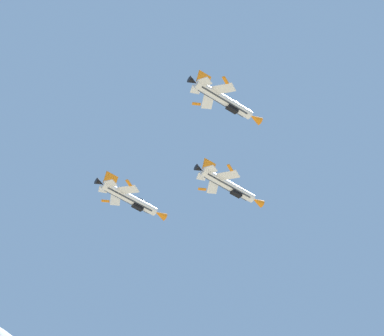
% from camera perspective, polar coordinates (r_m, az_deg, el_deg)
% --- Properties ---
extents(fighter_jet_lead, '(12.48, 12.51, 4.67)m').
position_cam_1_polar(fighter_jet_lead, '(179.87, 2.27, -1.08)').
color(fighter_jet_lead, white).
extents(fighter_jet_left_wing, '(12.41, 12.43, 4.93)m').
position_cam_1_polar(fighter_jet_left_wing, '(180.80, -3.77, -1.90)').
color(fighter_jet_left_wing, white).
extents(fighter_jet_right_wing, '(12.41, 12.43, 4.92)m').
position_cam_1_polar(fighter_jet_right_wing, '(168.66, 2.01, 4.16)').
color(fighter_jet_right_wing, white).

